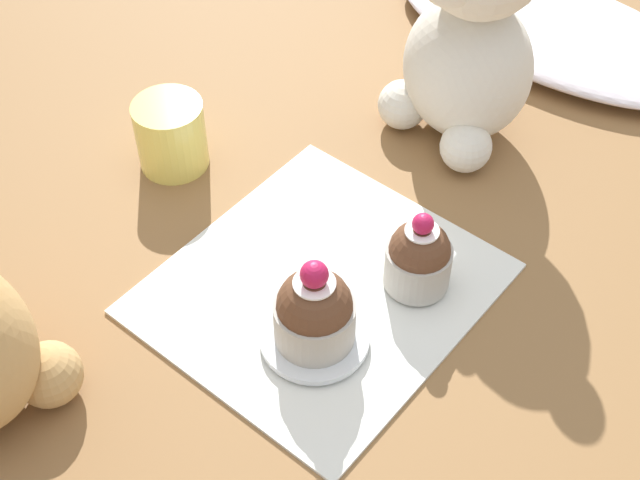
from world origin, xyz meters
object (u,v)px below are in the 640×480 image
at_px(cupcake_near_cream_bear, 419,257).
at_px(saucer_plate, 315,337).
at_px(teddy_bear_cream, 471,26).
at_px(cupcake_near_tan_bear, 315,311).
at_px(juice_glass, 171,135).

height_order(cupcake_near_cream_bear, saucer_plate, cupcake_near_cream_bear).
relative_size(teddy_bear_cream, saucer_plate, 2.91).
distance_m(teddy_bear_cream, cupcake_near_cream_bear, 0.20).
distance_m(teddy_bear_cream, cupcake_near_tan_bear, 0.28).
bearing_deg(cupcake_near_cream_bear, cupcake_near_tan_bear, -105.24).
relative_size(cupcake_near_cream_bear, cupcake_near_tan_bear, 0.92).
xyz_separation_m(cupcake_near_tan_bear, juice_glass, (-0.22, 0.07, -0.01)).
relative_size(cupcake_near_cream_bear, juice_glass, 1.15).
height_order(teddy_bear_cream, saucer_plate, teddy_bear_cream).
bearing_deg(saucer_plate, teddy_bear_cream, 101.43).
distance_m(saucer_plate, juice_glass, 0.23).
xyz_separation_m(teddy_bear_cream, cupcake_near_cream_bear, (0.08, -0.17, -0.07)).
relative_size(cupcake_near_tan_bear, juice_glass, 1.25).
relative_size(cupcake_near_cream_bear, saucer_plate, 0.90).
bearing_deg(cupcake_near_cream_bear, juice_glass, -175.49).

